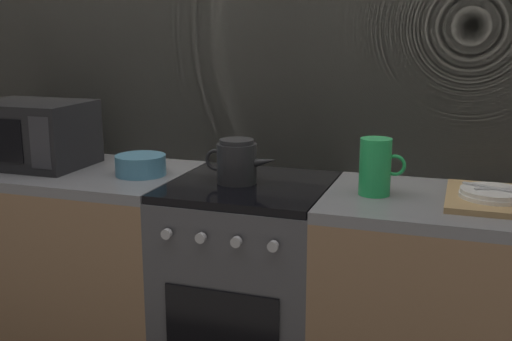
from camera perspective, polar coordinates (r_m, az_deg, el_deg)
back_wall at (r=2.59m, az=1.78°, el=6.98°), size 3.60×0.05×2.40m
counter_left at (r=2.89m, az=-17.85°, el=-8.35°), size 1.20×0.60×0.90m
stove_unit at (r=2.49m, az=-0.57°, el=-11.26°), size 0.60×0.63×0.90m
counter_right at (r=2.38m, az=21.00°, el=-13.40°), size 1.20×0.60×0.90m
microwave at (r=2.78m, az=-19.77°, el=3.20°), size 0.46×0.35×0.27m
kettle at (r=2.32m, az=-1.75°, el=0.81°), size 0.28×0.15×0.17m
mixing_bowl at (r=2.50m, az=-10.54°, el=0.50°), size 0.20×0.20×0.08m
pitcher at (r=2.19m, az=10.93°, el=0.35°), size 0.16×0.11×0.20m
dish_pile at (r=2.23m, az=20.89°, el=-2.26°), size 0.30×0.40×0.06m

